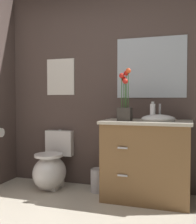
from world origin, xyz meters
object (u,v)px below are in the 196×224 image
(toilet, at_px, (51,168))
(vanity_cabinet, at_px, (147,159))
(trash_bin, at_px, (98,180))
(wall_poster, at_px, (61,77))
(flower_vase, at_px, (125,105))
(soap_bottle, at_px, (153,112))
(wall_mirror, at_px, (151,68))

(toilet, bearing_deg, vanity_cabinet, -1.31)
(trash_bin, xyz_separation_m, wall_poster, (-0.59, 0.22, 1.23))
(toilet, relative_size, flower_vase, 1.24)
(soap_bottle, relative_size, wall_mirror, 0.26)
(wall_poster, bearing_deg, toilet, -90.00)
(vanity_cabinet, height_order, trash_bin, vanity_cabinet)
(toilet, relative_size, trash_bin, 2.54)
(flower_vase, height_order, wall_poster, wall_poster)
(soap_bottle, bearing_deg, wall_poster, 165.95)
(vanity_cabinet, distance_m, trash_bin, 0.65)
(toilet, bearing_deg, wall_poster, 90.00)
(flower_vase, bearing_deg, toilet, 173.32)
(soap_bottle, bearing_deg, flower_vase, -165.82)
(soap_bottle, bearing_deg, wall_mirror, 101.66)
(soap_bottle, height_order, wall_mirror, wall_mirror)
(trash_bin, bearing_deg, wall_mirror, 21.18)
(flower_vase, bearing_deg, trash_bin, 155.94)
(wall_poster, relative_size, wall_mirror, 0.58)
(vanity_cabinet, bearing_deg, trash_bin, 172.76)
(wall_poster, bearing_deg, vanity_cabinet, -14.23)
(soap_bottle, bearing_deg, trash_bin, 172.44)
(flower_vase, xyz_separation_m, trash_bin, (-0.35, 0.16, -0.89))
(toilet, relative_size, wall_poster, 1.49)
(trash_bin, bearing_deg, wall_poster, 159.33)
(toilet, distance_m, vanity_cabinet, 1.18)
(wall_poster, height_order, wall_mirror, wall_mirror)
(wall_mirror, bearing_deg, soap_bottle, -78.34)
(vanity_cabinet, height_order, wall_poster, wall_poster)
(toilet, distance_m, wall_poster, 1.16)
(flower_vase, height_order, soap_bottle, flower_vase)
(vanity_cabinet, height_order, flower_vase, flower_vase)
(toilet, xyz_separation_m, flower_vase, (0.94, -0.11, 0.78))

